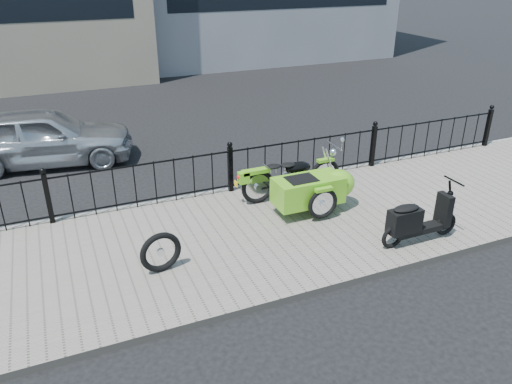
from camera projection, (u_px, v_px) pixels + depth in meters
name	position (u px, v px, depth m)	size (l,w,h in m)	color
ground	(255.00, 223.00, 9.39)	(120.00, 120.00, 0.00)	black
sidewalk	(266.00, 233.00, 8.95)	(30.00, 3.80, 0.12)	gray
curb	(229.00, 191.00, 10.56)	(30.00, 0.10, 0.12)	gray
iron_fence	(230.00, 170.00, 10.22)	(14.11, 0.11, 1.08)	black
motorcycle_sidecar	(313.00, 185.00, 9.51)	(2.28, 1.48, 0.98)	black
scooter	(416.00, 221.00, 8.37)	(1.55, 0.45, 1.05)	black
spare_tire	(161.00, 252.00, 7.62)	(0.67, 0.67, 0.10)	black
sedan_car	(44.00, 137.00, 11.80)	(1.63, 4.05, 1.38)	#B9BDC1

